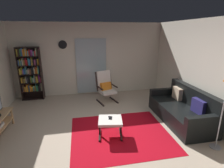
% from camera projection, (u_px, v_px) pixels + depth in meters
% --- Properties ---
extents(ground_plane, '(7.02, 7.02, 0.00)m').
position_uv_depth(ground_plane, '(100.00, 135.00, 4.00)').
color(ground_plane, '#C1AC95').
extents(wall_back, '(5.60, 0.06, 2.60)m').
position_uv_depth(wall_back, '(90.00, 59.00, 6.34)').
color(wall_back, silver).
rests_on(wall_back, ground).
extents(wall_right, '(0.06, 6.00, 2.60)m').
position_uv_depth(wall_right, '(212.00, 75.00, 4.10)').
color(wall_right, silver).
rests_on(wall_right, ground).
extents(glass_door_panel, '(1.10, 0.01, 2.00)m').
position_uv_depth(glass_door_panel, '(91.00, 66.00, 6.36)').
color(glass_door_panel, silver).
extents(area_rug, '(2.24, 1.95, 0.01)m').
position_uv_depth(area_rug, '(120.00, 134.00, 4.03)').
color(area_rug, red).
rests_on(area_rug, ground).
extents(bookshelf_near_tv, '(0.71, 0.30, 1.80)m').
position_uv_depth(bookshelf_near_tv, '(30.00, 72.00, 5.86)').
color(bookshelf_near_tv, black).
rests_on(bookshelf_near_tv, ground).
extents(leather_sofa, '(0.89, 1.97, 0.89)m').
position_uv_depth(leather_sofa, '(182.00, 110.00, 4.55)').
color(leather_sofa, black).
rests_on(leather_sofa, ground).
extents(lounge_armchair, '(0.72, 0.78, 1.02)m').
position_uv_depth(lounge_armchair, '(106.00, 86.00, 5.79)').
color(lounge_armchair, black).
rests_on(lounge_armchair, ground).
extents(ottoman, '(0.59, 0.55, 0.41)m').
position_uv_depth(ottoman, '(110.00, 122.00, 3.87)').
color(ottoman, white).
rests_on(ottoman, ground).
extents(tv_remote, '(0.07, 0.15, 0.02)m').
position_uv_depth(tv_remote, '(110.00, 118.00, 3.90)').
color(tv_remote, black).
rests_on(tv_remote, ottoman).
extents(cell_phone, '(0.10, 0.15, 0.01)m').
position_uv_depth(cell_phone, '(110.00, 118.00, 3.90)').
color(cell_phone, black).
rests_on(cell_phone, ottoman).
extents(wall_clock, '(0.29, 0.03, 0.29)m').
position_uv_depth(wall_clock, '(63.00, 45.00, 5.95)').
color(wall_clock, silver).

